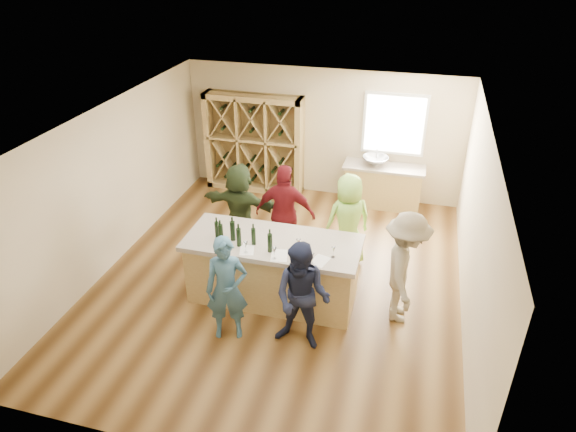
% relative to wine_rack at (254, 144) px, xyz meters
% --- Properties ---
extents(floor, '(6.00, 7.00, 0.10)m').
position_rel_wine_rack_xyz_m(floor, '(1.50, -3.27, -1.15)').
color(floor, brown).
rests_on(floor, ground).
extents(ceiling, '(6.00, 7.00, 0.10)m').
position_rel_wine_rack_xyz_m(ceiling, '(1.50, -3.27, 1.75)').
color(ceiling, white).
rests_on(ceiling, ground).
extents(wall_back, '(6.00, 0.10, 2.80)m').
position_rel_wine_rack_xyz_m(wall_back, '(1.50, 0.28, 0.30)').
color(wall_back, beige).
rests_on(wall_back, ground).
extents(wall_front, '(6.00, 0.10, 2.80)m').
position_rel_wine_rack_xyz_m(wall_front, '(1.50, -6.82, 0.30)').
color(wall_front, beige).
rests_on(wall_front, ground).
extents(wall_left, '(0.10, 7.00, 2.80)m').
position_rel_wine_rack_xyz_m(wall_left, '(-1.55, -3.27, 0.30)').
color(wall_left, beige).
rests_on(wall_left, ground).
extents(wall_right, '(0.10, 7.00, 2.80)m').
position_rel_wine_rack_xyz_m(wall_right, '(4.55, -3.27, 0.30)').
color(wall_right, beige).
rests_on(wall_right, ground).
extents(window_frame, '(1.30, 0.06, 1.30)m').
position_rel_wine_rack_xyz_m(window_frame, '(3.00, 0.20, 0.65)').
color(window_frame, white).
rests_on(window_frame, wall_back).
extents(window_pane, '(1.18, 0.01, 1.18)m').
position_rel_wine_rack_xyz_m(window_pane, '(3.00, 0.17, 0.65)').
color(window_pane, white).
rests_on(window_pane, wall_back).
extents(wine_rack, '(2.20, 0.45, 2.20)m').
position_rel_wine_rack_xyz_m(wine_rack, '(0.00, 0.00, 0.00)').
color(wine_rack, tan).
rests_on(wine_rack, floor).
extents(back_counter_base, '(1.60, 0.58, 0.86)m').
position_rel_wine_rack_xyz_m(back_counter_base, '(2.90, -0.07, -0.67)').
color(back_counter_base, tan).
rests_on(back_counter_base, floor).
extents(back_counter_top, '(1.70, 0.62, 0.06)m').
position_rel_wine_rack_xyz_m(back_counter_top, '(2.90, -0.07, -0.21)').
color(back_counter_top, '#A29485').
rests_on(back_counter_top, back_counter_base).
extents(sink, '(0.54, 0.54, 0.19)m').
position_rel_wine_rack_xyz_m(sink, '(2.70, -0.07, -0.09)').
color(sink, silver).
rests_on(sink, back_counter_top).
extents(faucet, '(0.02, 0.02, 0.30)m').
position_rel_wine_rack_xyz_m(faucet, '(2.70, 0.11, -0.03)').
color(faucet, silver).
rests_on(faucet, back_counter_top).
extents(tasting_counter_base, '(2.60, 1.00, 1.00)m').
position_rel_wine_rack_xyz_m(tasting_counter_base, '(1.54, -3.76, -0.60)').
color(tasting_counter_base, tan).
rests_on(tasting_counter_base, floor).
extents(tasting_counter_top, '(2.72, 1.12, 0.08)m').
position_rel_wine_rack_xyz_m(tasting_counter_top, '(1.54, -3.76, -0.06)').
color(tasting_counter_top, '#A29485').
rests_on(tasting_counter_top, tasting_counter_base).
extents(wine_bottle_a, '(0.08, 0.08, 0.28)m').
position_rel_wine_rack_xyz_m(wine_bottle_a, '(0.69, -3.89, 0.12)').
color(wine_bottle_a, black).
rests_on(wine_bottle_a, tasting_counter_top).
extents(wine_bottle_b, '(0.09, 0.09, 0.32)m').
position_rel_wine_rack_xyz_m(wine_bottle_b, '(0.80, -4.02, 0.14)').
color(wine_bottle_b, black).
rests_on(wine_bottle_b, tasting_counter_top).
extents(wine_bottle_c, '(0.10, 0.10, 0.32)m').
position_rel_wine_rack_xyz_m(wine_bottle_c, '(0.95, -3.89, 0.14)').
color(wine_bottle_c, black).
rests_on(wine_bottle_c, tasting_counter_top).
extents(wine_bottle_d, '(0.08, 0.08, 0.30)m').
position_rel_wine_rack_xyz_m(wine_bottle_d, '(1.09, -4.02, 0.13)').
color(wine_bottle_d, black).
rests_on(wine_bottle_d, tasting_counter_top).
extents(wine_bottle_e, '(0.07, 0.07, 0.28)m').
position_rel_wine_rack_xyz_m(wine_bottle_e, '(1.29, -3.93, 0.12)').
color(wine_bottle_e, black).
rests_on(wine_bottle_e, tasting_counter_top).
extents(wine_glass_a, '(0.09, 0.09, 0.19)m').
position_rel_wine_rack_xyz_m(wine_glass_a, '(1.25, -4.19, 0.08)').
color(wine_glass_a, white).
rests_on(wine_glass_a, tasting_counter_top).
extents(wine_glass_b, '(0.10, 0.10, 0.19)m').
position_rel_wine_rack_xyz_m(wine_glass_b, '(1.70, -4.23, 0.08)').
color(wine_glass_b, white).
rests_on(wine_glass_b, tasting_counter_top).
extents(wine_glass_c, '(0.08, 0.08, 0.16)m').
position_rel_wine_rack_xyz_m(wine_glass_c, '(2.26, -4.21, 0.06)').
color(wine_glass_c, white).
rests_on(wine_glass_c, tasting_counter_top).
extents(wine_glass_d, '(0.09, 0.09, 0.20)m').
position_rel_wine_rack_xyz_m(wine_glass_d, '(1.99, -3.92, 0.08)').
color(wine_glass_d, white).
rests_on(wine_glass_d, tasting_counter_top).
extents(wine_glass_e, '(0.07, 0.07, 0.17)m').
position_rel_wine_rack_xyz_m(wine_glass_e, '(2.52, -3.97, 0.06)').
color(wine_glass_e, white).
rests_on(wine_glass_e, tasting_counter_top).
extents(tasting_menu_a, '(0.27, 0.33, 0.00)m').
position_rel_wine_rack_xyz_m(tasting_menu_a, '(1.24, -4.12, -0.02)').
color(tasting_menu_a, white).
rests_on(tasting_menu_a, tasting_counter_top).
extents(tasting_menu_b, '(0.30, 0.37, 0.00)m').
position_rel_wine_rack_xyz_m(tasting_menu_b, '(1.75, -4.13, -0.02)').
color(tasting_menu_b, white).
rests_on(tasting_menu_b, tasting_counter_top).
extents(tasting_menu_c, '(0.30, 0.35, 0.00)m').
position_rel_wine_rack_xyz_m(tasting_menu_c, '(2.35, -4.11, -0.02)').
color(tasting_menu_c, white).
rests_on(tasting_menu_c, tasting_counter_top).
extents(person_near_left, '(0.71, 0.60, 1.65)m').
position_rel_wine_rack_xyz_m(person_near_left, '(1.16, -4.77, -0.28)').
color(person_near_left, '#335972').
rests_on(person_near_left, floor).
extents(person_near_right, '(0.85, 0.52, 1.68)m').
position_rel_wine_rack_xyz_m(person_near_right, '(2.24, -4.70, -0.26)').
color(person_near_right, '#191E38').
rests_on(person_near_right, floor).
extents(person_server, '(0.64, 1.21, 1.80)m').
position_rel_wine_rack_xyz_m(person_server, '(3.55, -3.72, -0.20)').
color(person_server, gray).
rests_on(person_server, floor).
extents(person_far_mid, '(1.08, 0.57, 1.82)m').
position_rel_wine_rack_xyz_m(person_far_mid, '(1.42, -2.59, -0.19)').
color(person_far_mid, '#590F14').
rests_on(person_far_mid, floor).
extents(person_far_right, '(1.00, 0.90, 1.71)m').
position_rel_wine_rack_xyz_m(person_far_right, '(2.51, -2.46, -0.25)').
color(person_far_right, '#8CC64C').
rests_on(person_far_right, floor).
extents(person_far_left, '(1.61, 0.67, 1.69)m').
position_rel_wine_rack_xyz_m(person_far_left, '(0.54, -2.47, -0.25)').
color(person_far_left, '#263319').
rests_on(person_far_left, floor).
extents(wine_bottle_f, '(0.07, 0.07, 0.30)m').
position_rel_wine_rack_xyz_m(wine_bottle_f, '(1.59, -4.06, 0.13)').
color(wine_bottle_f, black).
rests_on(wine_bottle_f, tasting_counter_top).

